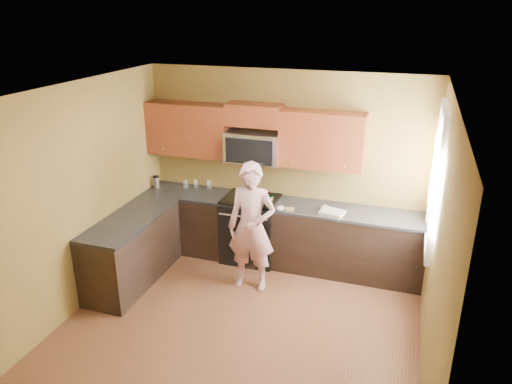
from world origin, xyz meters
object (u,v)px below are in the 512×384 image
at_px(microwave, 254,161).
at_px(frying_pan, 250,205).
at_px(stove, 251,228).
at_px(woman, 252,227).
at_px(travel_mug, 157,188).
at_px(butter_tub, 268,201).

relative_size(microwave, frying_pan, 1.62).
height_order(stove, frying_pan, frying_pan).
height_order(stove, microwave, microwave).
bearing_deg(woman, travel_mug, 155.66).
xyz_separation_m(frying_pan, butter_tub, (0.17, 0.29, -0.03)).
bearing_deg(stove, woman, -70.54).
bearing_deg(butter_tub, woman, -89.66).
height_order(butter_tub, travel_mug, travel_mug).
distance_m(woman, travel_mug, 1.90).
height_order(microwave, travel_mug, microwave).
relative_size(frying_pan, travel_mug, 2.52).
relative_size(stove, microwave, 1.25).
bearing_deg(microwave, woman, -73.27).
bearing_deg(travel_mug, microwave, 4.19).
xyz_separation_m(butter_tub, travel_mug, (-1.75, -0.02, -0.00)).
relative_size(stove, travel_mug, 5.10).
bearing_deg(stove, frying_pan, -73.40).
distance_m(frying_pan, butter_tub, 0.34).
xyz_separation_m(microwave, butter_tub, (0.25, -0.09, -0.53)).
bearing_deg(frying_pan, stove, 90.04).
distance_m(woman, frying_pan, 0.50).
bearing_deg(butter_tub, travel_mug, -179.32).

